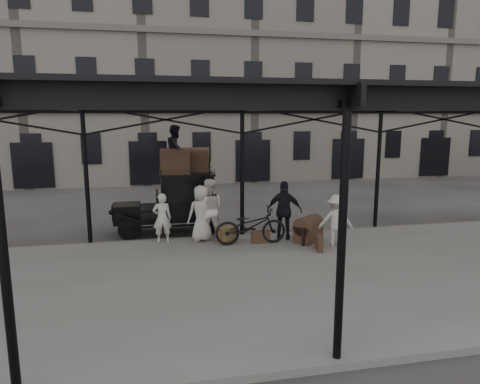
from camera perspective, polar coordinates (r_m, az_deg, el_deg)
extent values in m
plane|color=#383533|center=(13.01, 2.12, -8.59)|extent=(120.00, 120.00, 0.00)
cube|color=slate|center=(11.17, 4.59, -11.44)|extent=(28.00, 8.00, 0.15)
cylinder|color=black|center=(14.42, 0.29, 2.06)|extent=(0.14, 0.14, 4.30)
cylinder|color=black|center=(7.13, 13.39, -6.68)|extent=(0.14, 0.14, 4.30)
cube|color=black|center=(14.27, 0.30, 11.36)|extent=(22.00, 0.10, 0.45)
cube|color=black|center=(6.84, 14.21, 12.37)|extent=(22.00, 0.10, 0.45)
cube|color=black|center=(10.69, 4.49, 12.64)|extent=(22.50, 9.00, 0.08)
cube|color=silver|center=(10.69, 4.50, 13.02)|extent=(18.00, 7.00, 0.04)
cube|color=slate|center=(30.24, -6.18, 15.45)|extent=(64.00, 8.00, 14.00)
cylinder|color=black|center=(14.96, -14.48, -4.81)|extent=(0.80, 0.10, 0.80)
cylinder|color=black|center=(16.36, -14.25, -3.53)|extent=(0.80, 0.10, 0.80)
cylinder|color=black|center=(15.04, -4.52, -4.43)|extent=(0.80, 0.10, 0.80)
cylinder|color=black|center=(16.43, -5.14, -3.19)|extent=(0.80, 0.10, 0.80)
cube|color=black|center=(15.61, -9.79, -3.45)|extent=(3.60, 1.25, 0.12)
cube|color=black|center=(15.56, -14.80, -2.55)|extent=(0.90, 1.00, 0.55)
cube|color=black|center=(15.60, -16.52, -2.60)|extent=(0.06, 0.70, 0.55)
cube|color=black|center=(15.51, -11.86, -2.09)|extent=(0.70, 1.30, 0.10)
cube|color=black|center=(15.48, -7.10, -0.46)|extent=(1.80, 1.45, 1.55)
cube|color=black|center=(14.72, -6.89, -0.21)|extent=(1.40, 0.02, 0.60)
cube|color=black|center=(15.35, -7.17, 2.47)|extent=(1.90, 1.55, 0.06)
imported|color=beige|center=(13.88, -10.34, -3.45)|extent=(0.60, 0.41, 1.61)
imported|color=silver|center=(14.03, -4.19, -2.32)|extent=(1.07, 0.89, 2.01)
imported|color=beige|center=(13.91, -5.18, -2.84)|extent=(1.00, 0.76, 1.83)
imported|color=black|center=(14.04, 5.94, -2.48)|extent=(1.23, 0.84, 1.94)
imported|color=beige|center=(13.65, 12.69, -3.73)|extent=(1.19, 0.92, 1.63)
imported|color=black|center=(13.57, 1.42, -4.52)|extent=(2.28, 0.85, 1.19)
imported|color=black|center=(15.14, -8.54, 5.67)|extent=(0.84, 0.96, 1.69)
cube|color=olive|center=(13.86, -1.81, -5.68)|extent=(0.73, 0.64, 0.50)
cube|color=#4F3325|center=(13.26, 10.48, -6.69)|extent=(0.27, 0.62, 0.45)
cube|color=#4F3325|center=(13.77, 2.80, -6.01)|extent=(0.60, 0.15, 0.40)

